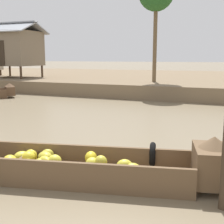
{
  "coord_description": "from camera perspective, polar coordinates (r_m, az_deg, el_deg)",
  "views": [
    {
      "loc": [
        3.55,
        0.43,
        2.33
      ],
      "look_at": [
        0.69,
        7.54,
        0.93
      ],
      "focal_mm": 48.14,
      "sensor_mm": 36.0,
      "label": 1
    }
  ],
  "objects": [
    {
      "name": "banana_boat",
      "position": [
        5.9,
        -7.95,
        -9.52
      ],
      "size": [
        5.94,
        2.43,
        0.97
      ],
      "color": "brown",
      "rests_on": "ground"
    },
    {
      "name": "riverbank_strip",
      "position": [
        26.02,
        14.08,
        5.79
      ],
      "size": [
        160.0,
        20.0,
        0.81
      ],
      "primitive_type": "cube",
      "color": "#756047",
      "rests_on": "ground"
    },
    {
      "name": "stilt_house_mid_left",
      "position": [
        24.37,
        -18.19,
        11.52
      ],
      "size": [
        4.26,
        3.46,
        4.12
      ],
      "color": "#4C3826",
      "rests_on": "riverbank_strip"
    },
    {
      "name": "ground_plane",
      "position": [
        10.47,
        1.53,
        -2.51
      ],
      "size": [
        300.0,
        300.0,
        0.0
      ],
      "primitive_type": "plane",
      "color": "#7A6B51"
    }
  ]
}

